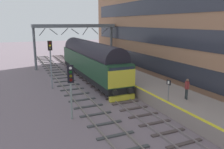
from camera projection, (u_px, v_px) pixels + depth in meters
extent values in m
plane|color=slate|center=(115.00, 96.00, 21.89)|extent=(140.00, 140.00, 0.00)
cube|color=slate|center=(108.00, 96.00, 21.59)|extent=(0.07, 60.00, 0.15)
cube|color=slate|center=(122.00, 94.00, 22.15)|extent=(0.07, 60.00, 0.15)
cube|color=#4B3F3E|center=(184.00, 144.00, 13.17)|extent=(2.50, 0.26, 0.09)
cube|color=#4B3F3E|center=(168.00, 132.00, 14.51)|extent=(2.50, 0.26, 0.09)
cube|color=#4B3F3E|center=(155.00, 123.00, 15.85)|extent=(2.50, 0.26, 0.09)
cube|color=#4B3F3E|center=(144.00, 115.00, 17.19)|extent=(2.50, 0.26, 0.09)
cube|color=#4B3F3E|center=(134.00, 109.00, 18.53)|extent=(2.50, 0.26, 0.09)
cube|color=#4B3F3E|center=(126.00, 103.00, 19.87)|extent=(2.50, 0.26, 0.09)
cube|color=#4B3F3E|center=(118.00, 98.00, 21.21)|extent=(2.50, 0.26, 0.09)
cube|color=#4B3F3E|center=(112.00, 93.00, 22.55)|extent=(2.50, 0.26, 0.09)
cube|color=#4B3F3E|center=(106.00, 89.00, 23.89)|extent=(2.50, 0.26, 0.09)
cube|color=#4B3F3E|center=(101.00, 86.00, 25.22)|extent=(2.50, 0.26, 0.09)
cube|color=#4B3F3E|center=(96.00, 82.00, 26.56)|extent=(2.50, 0.26, 0.09)
cube|color=#4B3F3E|center=(92.00, 80.00, 27.90)|extent=(2.50, 0.26, 0.09)
cube|color=#4B3F3E|center=(88.00, 77.00, 29.24)|extent=(2.50, 0.26, 0.09)
cube|color=#4B3F3E|center=(85.00, 75.00, 30.58)|extent=(2.50, 0.26, 0.09)
cube|color=#4B3F3E|center=(82.00, 72.00, 31.92)|extent=(2.50, 0.26, 0.09)
cube|color=#4B3F3E|center=(79.00, 70.00, 33.26)|extent=(2.50, 0.26, 0.09)
cube|color=#4B3F3E|center=(76.00, 69.00, 34.60)|extent=(2.50, 0.26, 0.09)
cube|color=#4B3F3E|center=(74.00, 67.00, 35.94)|extent=(2.50, 0.26, 0.09)
cube|color=#4B3F3E|center=(71.00, 65.00, 37.28)|extent=(2.50, 0.26, 0.09)
cube|color=#4B3F3E|center=(69.00, 64.00, 38.62)|extent=(2.50, 0.26, 0.09)
cube|color=#4B3F3E|center=(67.00, 62.00, 39.95)|extent=(2.50, 0.26, 0.09)
cube|color=#4B3F3E|center=(65.00, 61.00, 41.29)|extent=(2.50, 0.26, 0.09)
cube|color=#4B3F3E|center=(64.00, 60.00, 42.63)|extent=(2.50, 0.26, 0.09)
cube|color=#4B3F3E|center=(62.00, 59.00, 43.97)|extent=(2.50, 0.26, 0.09)
cube|color=#4B3F3E|center=(60.00, 58.00, 45.31)|extent=(2.50, 0.26, 0.09)
cube|color=#4B3F3E|center=(59.00, 57.00, 46.65)|extent=(2.50, 0.26, 0.09)
cube|color=#4B3F3E|center=(58.00, 56.00, 47.99)|extent=(2.50, 0.26, 0.09)
cube|color=slate|center=(74.00, 101.00, 20.32)|extent=(0.07, 60.00, 0.15)
cube|color=slate|center=(90.00, 99.00, 20.88)|extent=(0.07, 60.00, 0.15)
cube|color=#404243|center=(116.00, 135.00, 14.11)|extent=(2.50, 0.26, 0.09)
cube|color=#404243|center=(105.00, 124.00, 15.74)|extent=(2.50, 0.26, 0.09)
cube|color=#404243|center=(96.00, 114.00, 17.36)|extent=(2.50, 0.26, 0.09)
cube|color=#404243|center=(88.00, 106.00, 18.98)|extent=(2.50, 0.26, 0.09)
cube|color=#404243|center=(82.00, 100.00, 20.61)|extent=(2.50, 0.26, 0.09)
cube|color=#404243|center=(77.00, 94.00, 22.23)|extent=(2.50, 0.26, 0.09)
cube|color=#404243|center=(72.00, 89.00, 23.85)|extent=(2.50, 0.26, 0.09)
cube|color=#404243|center=(68.00, 85.00, 25.47)|extent=(2.50, 0.26, 0.09)
cube|color=#404243|center=(65.00, 81.00, 27.10)|extent=(2.50, 0.26, 0.09)
cube|color=#404243|center=(62.00, 78.00, 28.72)|extent=(2.50, 0.26, 0.09)
cube|color=#404243|center=(59.00, 75.00, 30.34)|extent=(2.50, 0.26, 0.09)
cube|color=#404243|center=(56.00, 72.00, 31.97)|extent=(2.50, 0.26, 0.09)
cube|color=#404243|center=(54.00, 70.00, 33.59)|extent=(2.50, 0.26, 0.09)
cube|color=#404243|center=(52.00, 68.00, 35.21)|extent=(2.50, 0.26, 0.09)
cube|color=#404243|center=(50.00, 66.00, 36.84)|extent=(2.50, 0.26, 0.09)
cube|color=#404243|center=(49.00, 64.00, 38.46)|extent=(2.50, 0.26, 0.09)
cube|color=#404243|center=(47.00, 62.00, 40.08)|extent=(2.50, 0.26, 0.09)
cube|color=#404243|center=(46.00, 61.00, 41.71)|extent=(2.50, 0.26, 0.09)
cube|color=#404243|center=(44.00, 59.00, 43.33)|extent=(2.50, 0.26, 0.09)
cube|color=#404243|center=(43.00, 58.00, 44.95)|extent=(2.50, 0.26, 0.09)
cube|color=#404243|center=(42.00, 57.00, 46.58)|extent=(2.50, 0.26, 0.09)
cube|color=gray|center=(147.00, 87.00, 23.18)|extent=(4.00, 44.00, 1.00)
cube|color=yellow|center=(131.00, 84.00, 22.35)|extent=(0.30, 44.00, 0.01)
cube|color=#A27456|center=(180.00, 8.00, 26.92)|extent=(5.78, 39.98, 17.10)
cube|color=#31333F|center=(157.00, 65.00, 27.27)|extent=(0.06, 36.78, 1.92)
cube|color=#31333F|center=(158.00, 36.00, 26.51)|extent=(0.06, 36.78, 1.92)
cube|color=#31333F|center=(160.00, 6.00, 25.74)|extent=(0.06, 36.78, 1.92)
cube|color=black|center=(91.00, 73.00, 28.22)|extent=(2.56, 17.49, 0.60)
cube|color=#1D4129|center=(90.00, 62.00, 27.92)|extent=(2.70, 17.49, 2.10)
cylinder|color=black|center=(90.00, 52.00, 27.65)|extent=(2.56, 16.09, 2.57)
cube|color=yellow|center=(122.00, 79.00, 20.11)|extent=(2.65, 0.08, 1.58)
cube|color=#232D3D|center=(122.00, 71.00, 19.97)|extent=(2.38, 0.04, 0.64)
cube|color=#232D3D|center=(101.00, 59.00, 28.39)|extent=(0.04, 12.24, 0.44)
cylinder|color=black|center=(115.00, 92.00, 19.88)|extent=(0.48, 0.35, 0.48)
cylinder|color=black|center=(130.00, 90.00, 20.46)|extent=(0.48, 0.35, 0.48)
cube|color=yellow|center=(122.00, 98.00, 20.45)|extent=(2.43, 0.36, 0.47)
cylinder|color=black|center=(115.00, 90.00, 21.84)|extent=(1.64, 1.04, 1.04)
cylinder|color=black|center=(110.00, 87.00, 22.82)|extent=(1.64, 1.04, 1.04)
cylinder|color=black|center=(106.00, 85.00, 23.81)|extent=(1.64, 1.04, 1.04)
cylinder|color=black|center=(80.00, 68.00, 32.77)|extent=(1.64, 1.04, 1.04)
cylinder|color=black|center=(78.00, 66.00, 33.75)|extent=(1.64, 1.04, 1.04)
cylinder|color=black|center=(76.00, 65.00, 34.73)|extent=(1.64, 1.04, 1.04)
cylinder|color=gray|center=(71.00, 93.00, 16.21)|extent=(0.14, 0.14, 4.01)
cube|color=black|center=(70.00, 74.00, 15.85)|extent=(0.44, 0.10, 1.27)
cylinder|color=white|center=(70.00, 68.00, 15.70)|extent=(0.20, 0.06, 0.20)
cylinder|color=#0A3E13|center=(71.00, 72.00, 15.76)|extent=(0.20, 0.06, 0.20)
cylinder|color=#53470A|center=(71.00, 76.00, 15.82)|extent=(0.20, 0.06, 0.20)
cylinder|color=#500807|center=(71.00, 80.00, 15.89)|extent=(0.20, 0.06, 0.20)
cylinder|color=gray|center=(51.00, 65.00, 23.79)|extent=(0.14, 0.14, 5.06)
cube|color=black|center=(50.00, 46.00, 23.28)|extent=(0.44, 0.10, 0.99)
cylinder|color=#500807|center=(50.00, 43.00, 23.16)|extent=(0.20, 0.06, 0.20)
cylinder|color=yellow|center=(50.00, 46.00, 23.22)|extent=(0.20, 0.06, 0.20)
cylinder|color=#50504E|center=(50.00, 48.00, 23.29)|extent=(0.20, 0.06, 0.20)
cylinder|color=slate|center=(169.00, 91.00, 17.20)|extent=(0.08, 0.08, 1.67)
cube|color=black|center=(169.00, 82.00, 17.04)|extent=(0.05, 0.44, 0.36)
cube|color=white|center=(168.00, 82.00, 17.03)|extent=(0.01, 0.20, 0.24)
cylinder|color=#2D3435|center=(187.00, 94.00, 17.71)|extent=(0.13, 0.13, 0.84)
cylinder|color=#2D3435|center=(186.00, 94.00, 17.90)|extent=(0.13, 0.13, 0.84)
cylinder|color=maroon|center=(187.00, 85.00, 17.65)|extent=(0.42, 0.42, 0.56)
sphere|color=brown|center=(187.00, 80.00, 17.56)|extent=(0.22, 0.22, 0.22)
cylinder|color=maroon|center=(188.00, 86.00, 17.44)|extent=(0.09, 0.09, 0.52)
cylinder|color=maroon|center=(186.00, 85.00, 17.85)|extent=(0.09, 0.09, 0.52)
cylinder|color=slate|center=(35.00, 49.00, 33.09)|extent=(0.36, 0.36, 6.13)
cylinder|color=slate|center=(111.00, 46.00, 37.84)|extent=(0.36, 0.36, 6.13)
cube|color=slate|center=(75.00, 26.00, 34.73)|extent=(12.55, 2.00, 0.50)
cylinder|color=slate|center=(42.00, 32.00, 33.01)|extent=(0.98, 0.10, 1.14)
cylinder|color=slate|center=(54.00, 32.00, 33.65)|extent=(1.15, 0.10, 0.95)
cylinder|color=slate|center=(65.00, 32.00, 34.28)|extent=(1.11, 0.10, 1.01)
cylinder|color=slate|center=(75.00, 31.00, 34.92)|extent=(1.20, 0.10, 0.89)
cylinder|color=slate|center=(85.00, 31.00, 35.55)|extent=(0.92, 0.10, 1.18)
cylinder|color=slate|center=(95.00, 31.00, 36.19)|extent=(1.11, 0.10, 1.01)
cylinder|color=slate|center=(104.00, 31.00, 36.82)|extent=(1.16, 0.10, 0.94)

